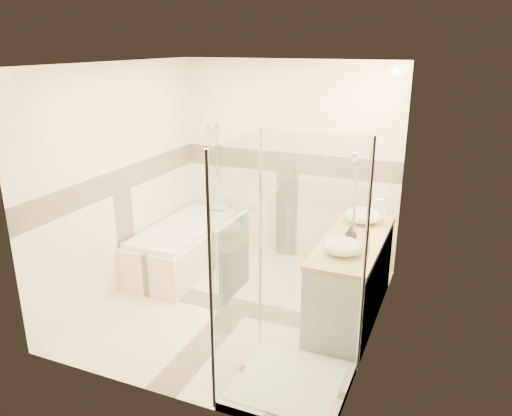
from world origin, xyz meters
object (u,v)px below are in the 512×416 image
at_px(vanity, 351,278).
at_px(vessel_sink_near, 363,215).
at_px(bathtub, 185,244).
at_px(shower_enclosure, 280,328).
at_px(amenity_bottle_b, 351,233).
at_px(amenity_bottle_a, 349,236).
at_px(vessel_sink_far, 343,246).

height_order(vanity, vessel_sink_near, vessel_sink_near).
xyz_separation_m(bathtub, shower_enclosure, (1.86, -1.62, 0.20)).
height_order(shower_enclosure, amenity_bottle_b, shower_enclosure).
bearing_deg(shower_enclosure, amenity_bottle_b, 77.30).
distance_m(bathtub, vanity, 2.18).
relative_size(bathtub, amenity_bottle_a, 10.99).
distance_m(bathtub, vessel_sink_far, 2.34).
height_order(shower_enclosure, vessel_sink_near, shower_enclosure).
xyz_separation_m(shower_enclosure, amenity_bottle_a, (0.27, 1.12, 0.42)).
xyz_separation_m(vessel_sink_near, amenity_bottle_a, (0.00, -0.66, -0.00)).
bearing_deg(amenity_bottle_a, amenity_bottle_b, 90.00).
bearing_deg(amenity_bottle_b, shower_enclosure, -102.70).
distance_m(shower_enclosure, vessel_sink_far, 1.01).
height_order(vessel_sink_far, amenity_bottle_b, amenity_bottle_b).
bearing_deg(bathtub, amenity_bottle_a, -13.10).
xyz_separation_m(bathtub, amenity_bottle_a, (2.13, -0.50, 0.62)).
distance_m(bathtub, amenity_bottle_b, 2.26).
height_order(bathtub, vessel_sink_near, vessel_sink_near).
height_order(amenity_bottle_a, amenity_bottle_b, amenity_bottle_a).
relative_size(shower_enclosure, amenity_bottle_a, 13.19).
xyz_separation_m(bathtub, vanity, (2.15, -0.35, 0.12)).
relative_size(shower_enclosure, amenity_bottle_b, 13.53).
height_order(vessel_sink_far, amenity_bottle_a, amenity_bottle_a).
height_order(vanity, vessel_sink_far, vessel_sink_far).
relative_size(bathtub, vessel_sink_far, 4.66).
bearing_deg(amenity_bottle_b, amenity_bottle_a, -90.00).
relative_size(shower_enclosure, vessel_sink_near, 5.08).
xyz_separation_m(vanity, amenity_bottle_a, (-0.02, -0.15, 0.50)).
relative_size(bathtub, amenity_bottle_b, 11.28).
xyz_separation_m(vanity, vessel_sink_far, (-0.02, -0.40, 0.50)).
height_order(vanity, shower_enclosure, shower_enclosure).
relative_size(bathtub, shower_enclosure, 0.83).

